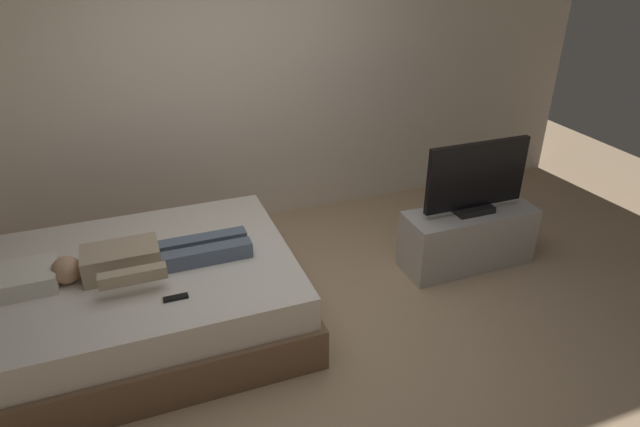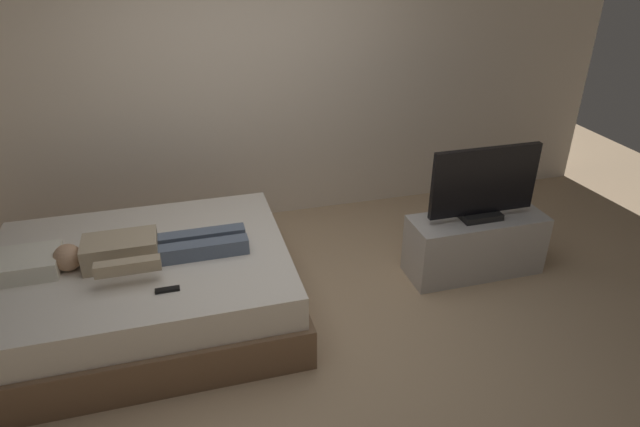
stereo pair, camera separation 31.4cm
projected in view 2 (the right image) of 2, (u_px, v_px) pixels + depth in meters
name	position (u px, v px, depth m)	size (l,w,h in m)	color
ground_plane	(299.00, 335.00, 3.81)	(10.00, 10.00, 0.00)	tan
back_wall	(289.00, 70.00, 4.89)	(6.40, 0.10, 2.80)	beige
bed	(145.00, 289.00, 3.85)	(2.09, 1.64, 0.54)	brown
pillow	(21.00, 265.00, 3.52)	(0.48, 0.34, 0.12)	silver
person	(141.00, 250.00, 3.64)	(1.26, 0.46, 0.18)	tan
remote	(167.00, 289.00, 3.36)	(0.15, 0.04, 0.02)	black
tv_stand	(475.00, 245.00, 4.41)	(1.10, 0.40, 0.50)	#B7B2AD
tv	(484.00, 185.00, 4.17)	(0.88, 0.20, 0.59)	black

